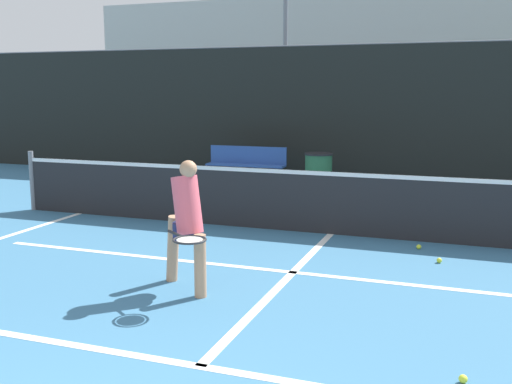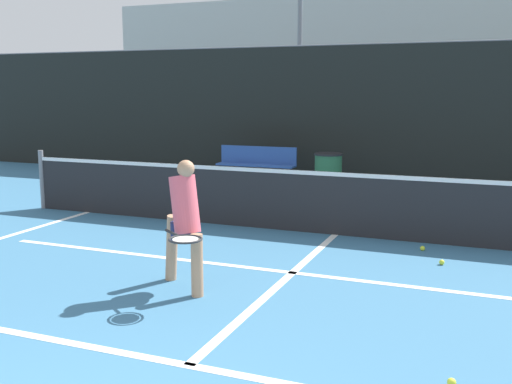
{
  "view_description": "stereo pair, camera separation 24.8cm",
  "coord_description": "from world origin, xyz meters",
  "px_view_note": "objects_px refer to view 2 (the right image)",
  "views": [
    {
      "loc": [
        1.91,
        -1.77,
        2.16
      ],
      "look_at": [
        -0.47,
        4.86,
        0.95
      ],
      "focal_mm": 42.0,
      "sensor_mm": 36.0,
      "label": 1
    },
    {
      "loc": [
        2.14,
        -1.68,
        2.16
      ],
      "look_at": [
        -0.47,
        4.86,
        0.95
      ],
      "focal_mm": 42.0,
      "sensor_mm": 36.0,
      "label": 2
    }
  ],
  "objects_px": {
    "courtside_bench": "(257,163)",
    "parked_car": "(359,141)",
    "player_practicing": "(184,220)",
    "trash_bin": "(328,172)"
  },
  "relations": [
    {
      "from": "courtside_bench",
      "to": "parked_car",
      "type": "bearing_deg",
      "value": 74.55
    },
    {
      "from": "player_practicing",
      "to": "trash_bin",
      "type": "xyz_separation_m",
      "value": [
        -0.27,
        6.97,
        -0.37
      ]
    },
    {
      "from": "trash_bin",
      "to": "player_practicing",
      "type": "bearing_deg",
      "value": -87.82
    },
    {
      "from": "player_practicing",
      "to": "trash_bin",
      "type": "relative_size",
      "value": 1.79
    },
    {
      "from": "courtside_bench",
      "to": "player_practicing",
      "type": "bearing_deg",
      "value": -75.29
    },
    {
      "from": "parked_car",
      "to": "player_practicing",
      "type": "bearing_deg",
      "value": -86.63
    },
    {
      "from": "courtside_bench",
      "to": "trash_bin",
      "type": "height_order",
      "value": "courtside_bench"
    },
    {
      "from": "player_practicing",
      "to": "trash_bin",
      "type": "height_order",
      "value": "player_practicing"
    },
    {
      "from": "parked_car",
      "to": "trash_bin",
      "type": "bearing_deg",
      "value": -85.06
    },
    {
      "from": "trash_bin",
      "to": "parked_car",
      "type": "relative_size",
      "value": 0.19
    }
  ]
}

